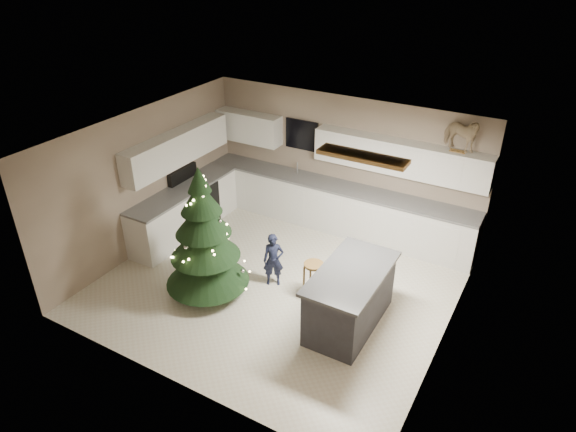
% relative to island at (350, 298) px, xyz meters
% --- Properties ---
extents(ground_plane, '(5.50, 5.50, 0.00)m').
position_rel_island_xyz_m(ground_plane, '(-1.43, 0.30, -0.48)').
color(ground_plane, beige).
extents(room_shell, '(5.52, 5.02, 2.61)m').
position_rel_island_xyz_m(room_shell, '(-1.40, 0.30, 1.27)').
color(room_shell, tan).
rests_on(room_shell, ground_plane).
extents(cabinetry, '(5.50, 3.20, 2.00)m').
position_rel_island_xyz_m(cabinetry, '(-2.34, 1.94, 0.28)').
color(cabinetry, silver).
rests_on(cabinetry, ground_plane).
extents(island, '(0.90, 1.70, 0.95)m').
position_rel_island_xyz_m(island, '(0.00, 0.00, 0.00)').
color(island, black).
rests_on(island, ground_plane).
extents(bar_stool, '(0.32, 0.32, 0.61)m').
position_rel_island_xyz_m(bar_stool, '(-0.78, 0.34, -0.02)').
color(bar_stool, brown).
rests_on(bar_stool, ground_plane).
extents(christmas_tree, '(1.40, 1.35, 2.23)m').
position_rel_island_xyz_m(christmas_tree, '(-2.33, -0.41, 0.44)').
color(christmas_tree, '#3F2816').
rests_on(christmas_tree, ground_plane).
extents(toddler, '(0.41, 0.37, 0.94)m').
position_rel_island_xyz_m(toddler, '(-1.50, 0.30, -0.01)').
color(toddler, black).
rests_on(toddler, ground_plane).
extents(rocking_horse, '(0.74, 0.50, 0.59)m').
position_rel_island_xyz_m(rocking_horse, '(0.69, 2.62, 1.83)').
color(rocking_horse, brown).
rests_on(rocking_horse, cabinetry).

